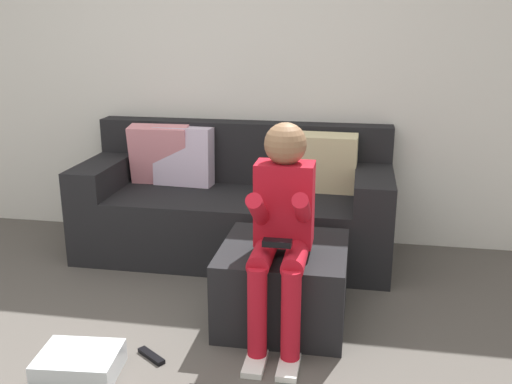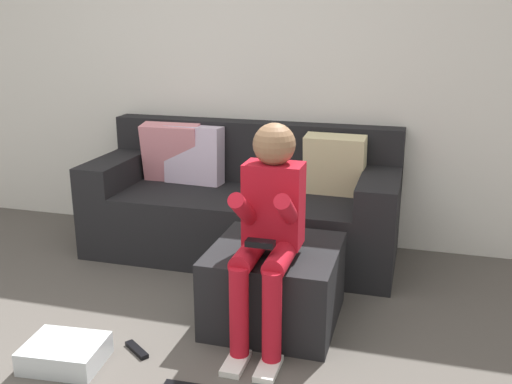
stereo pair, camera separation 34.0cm
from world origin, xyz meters
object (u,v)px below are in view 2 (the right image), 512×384
at_px(ottoman, 275,284).
at_px(remote_by_storage_bin, 137,350).
at_px(couch_sectional, 243,205).
at_px(person_seated, 269,222).
at_px(storage_bin, 65,353).

relative_size(ottoman, remote_by_storage_bin, 3.79).
distance_m(couch_sectional, remote_by_storage_bin, 1.48).
bearing_deg(person_seated, ottoman, 93.01).
xyz_separation_m(person_seated, remote_by_storage_bin, (-0.60, -0.32, -0.64)).
bearing_deg(remote_by_storage_bin, person_seated, 63.87).
height_order(person_seated, remote_by_storage_bin, person_seated).
bearing_deg(couch_sectional, remote_by_storage_bin, -94.76).
distance_m(ottoman, storage_bin, 1.14).
distance_m(couch_sectional, person_seated, 1.25).
bearing_deg(person_seated, storage_bin, -149.90).
height_order(storage_bin, remote_by_storage_bin, storage_bin).
xyz_separation_m(couch_sectional, storage_bin, (-0.41, -1.63, -0.29)).
bearing_deg(remote_by_storage_bin, storage_bin, -110.38).
relative_size(ottoman, storage_bin, 1.85).
relative_size(couch_sectional, ottoman, 3.13).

